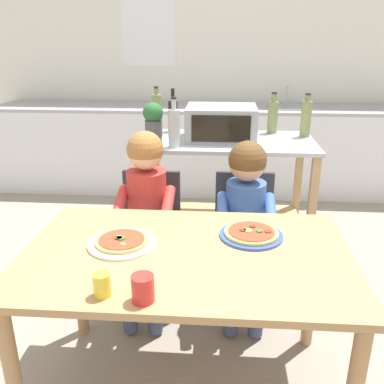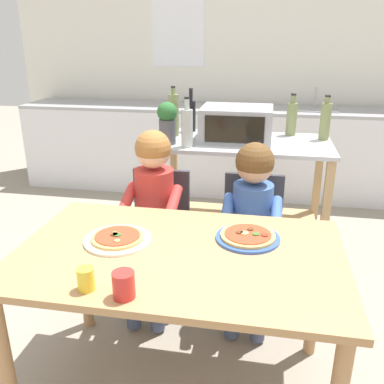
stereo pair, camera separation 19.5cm
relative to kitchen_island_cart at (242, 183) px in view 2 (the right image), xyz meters
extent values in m
plane|color=gray|center=(-0.17, -0.01, -0.61)|extent=(12.45, 12.45, 0.00)
cube|color=white|center=(-0.17, 1.92, 0.74)|extent=(4.94, 0.12, 2.70)
cube|color=white|center=(-0.84, 1.85, 1.04)|extent=(0.56, 0.01, 0.80)
cube|color=silver|center=(-0.17, 1.51, -0.19)|extent=(4.44, 0.60, 0.85)
cube|color=#9E9EA3|center=(-0.17, 1.51, 0.26)|extent=(4.44, 0.60, 0.03)
cube|color=gray|center=(0.60, 1.51, 0.27)|extent=(0.40, 0.33, 0.02)
cylinder|color=#B7BABF|center=(0.60, 1.63, 0.37)|extent=(0.02, 0.02, 0.20)
cube|color=#B7BABF|center=(0.00, 0.00, 0.28)|extent=(1.16, 0.62, 0.02)
cube|color=tan|center=(0.00, 0.00, -0.29)|extent=(1.07, 0.57, 0.02)
cube|color=tan|center=(-0.54, -0.27, -0.17)|extent=(0.05, 0.05, 0.88)
cube|color=tan|center=(0.54, -0.27, -0.17)|extent=(0.05, 0.05, 0.88)
cube|color=tan|center=(-0.54, 0.27, -0.17)|extent=(0.05, 0.05, 0.88)
cube|color=tan|center=(0.54, 0.27, -0.17)|extent=(0.05, 0.05, 0.88)
cube|color=#999BA0|center=(-0.05, 0.02, 0.41)|extent=(0.46, 0.38, 0.22)
cube|color=black|center=(-0.05, -0.17, 0.41)|extent=(0.37, 0.01, 0.17)
cylinder|color=black|center=(0.11, -0.18, 0.34)|extent=(0.02, 0.01, 0.02)
cylinder|color=#ADB7B2|center=(-0.34, -0.22, 0.41)|extent=(0.07, 0.07, 0.23)
cylinder|color=#ADB7B2|center=(-0.34, -0.22, 0.56)|extent=(0.03, 0.03, 0.07)
cylinder|color=black|center=(-0.34, -0.22, 0.60)|extent=(0.03, 0.03, 0.01)
cylinder|color=olive|center=(0.31, 0.24, 0.41)|extent=(0.07, 0.07, 0.22)
cylinder|color=olive|center=(0.31, 0.24, 0.54)|extent=(0.03, 0.03, 0.05)
cylinder|color=black|center=(0.31, 0.24, 0.58)|extent=(0.04, 0.04, 0.01)
cylinder|color=olive|center=(-0.49, 0.07, 0.44)|extent=(0.07, 0.07, 0.28)
cylinder|color=olive|center=(-0.49, 0.07, 0.60)|extent=(0.03, 0.03, 0.04)
cylinder|color=black|center=(-0.49, 0.07, 0.63)|extent=(0.03, 0.03, 0.01)
cylinder|color=black|center=(-0.40, 0.24, 0.40)|extent=(0.07, 0.07, 0.22)
cylinder|color=black|center=(-0.40, 0.24, 0.55)|extent=(0.03, 0.03, 0.08)
cylinder|color=black|center=(-0.40, 0.24, 0.60)|extent=(0.03, 0.03, 0.01)
cylinder|color=olive|center=(0.53, 0.14, 0.42)|extent=(0.07, 0.07, 0.24)
cylinder|color=olive|center=(0.53, 0.14, 0.56)|extent=(0.03, 0.03, 0.04)
cylinder|color=black|center=(0.53, 0.14, 0.59)|extent=(0.04, 0.04, 0.01)
cylinder|color=#4C4C51|center=(-0.48, -0.17, 0.37)|extent=(0.11, 0.11, 0.16)
sphere|color=#28602D|center=(-0.48, -0.17, 0.50)|extent=(0.13, 0.13, 0.13)
cube|color=#AD7F51|center=(-0.17, -1.25, 0.11)|extent=(1.35, 0.85, 0.03)
cylinder|color=#AD7F51|center=(-0.79, -1.62, -0.26)|extent=(0.06, 0.06, 0.70)
cylinder|color=#AD7F51|center=(-0.79, -0.89, -0.26)|extent=(0.06, 0.06, 0.70)
cylinder|color=#AD7F51|center=(0.44, -0.89, -0.26)|extent=(0.06, 0.06, 0.70)
cube|color=#333338|center=(-0.45, -0.61, -0.17)|extent=(0.36, 0.36, 0.04)
cube|color=#333338|center=(-0.45, -0.45, 0.02)|extent=(0.34, 0.03, 0.38)
cylinder|color=#333338|center=(-0.30, -0.76, -0.39)|extent=(0.03, 0.03, 0.42)
cylinder|color=#333338|center=(-0.60, -0.76, -0.39)|extent=(0.03, 0.03, 0.42)
cylinder|color=#333338|center=(-0.30, -0.46, -0.39)|extent=(0.03, 0.03, 0.42)
cylinder|color=#333338|center=(-0.60, -0.46, -0.39)|extent=(0.03, 0.03, 0.42)
cube|color=#333338|center=(0.10, -0.59, -0.17)|extent=(0.36, 0.36, 0.04)
cube|color=#333338|center=(0.10, -0.43, 0.02)|extent=(0.34, 0.03, 0.38)
cylinder|color=#333338|center=(0.25, -0.74, -0.39)|extent=(0.03, 0.03, 0.42)
cylinder|color=#333338|center=(-0.05, -0.74, -0.39)|extent=(0.03, 0.03, 0.42)
cylinder|color=#333338|center=(0.25, -0.44, -0.39)|extent=(0.03, 0.03, 0.42)
cylinder|color=#333338|center=(-0.05, -0.44, -0.39)|extent=(0.03, 0.03, 0.42)
cube|color=#424C6B|center=(-0.38, -0.75, -0.13)|extent=(0.10, 0.30, 0.10)
cylinder|color=#424C6B|center=(-0.38, -0.88, -0.37)|extent=(0.08, 0.08, 0.44)
cube|color=#424C6B|center=(-0.52, -0.75, -0.13)|extent=(0.10, 0.30, 0.10)
cylinder|color=#424C6B|center=(-0.52, -0.88, -0.37)|extent=(0.08, 0.08, 0.44)
cylinder|color=#BC332D|center=(-0.32, -0.71, 0.10)|extent=(0.06, 0.26, 0.15)
cylinder|color=#BC332D|center=(-0.58, -0.71, 0.10)|extent=(0.06, 0.26, 0.15)
cylinder|color=#BC332D|center=(-0.45, -0.61, 0.06)|extent=(0.22, 0.22, 0.39)
sphere|color=beige|center=(-0.45, -0.61, 0.36)|extent=(0.19, 0.19, 0.19)
sphere|color=#9E6633|center=(-0.45, -0.61, 0.38)|extent=(0.20, 0.20, 0.20)
cube|color=#424C6B|center=(0.17, -0.73, -0.13)|extent=(0.10, 0.30, 0.10)
cylinder|color=#424C6B|center=(0.17, -0.86, -0.37)|extent=(0.08, 0.08, 0.44)
cube|color=#424C6B|center=(0.03, -0.73, -0.13)|extent=(0.10, 0.30, 0.10)
cylinder|color=#424C6B|center=(0.03, -0.86, -0.37)|extent=(0.08, 0.08, 0.44)
cylinder|color=#3D60A8|center=(0.23, -0.69, 0.07)|extent=(0.06, 0.26, 0.15)
cylinder|color=#3D60A8|center=(-0.03, -0.69, 0.07)|extent=(0.06, 0.26, 0.15)
cylinder|color=#3D60A8|center=(0.10, -0.59, 0.03)|extent=(0.22, 0.22, 0.33)
sphere|color=tan|center=(0.10, -0.59, 0.31)|extent=(0.20, 0.20, 0.20)
sphere|color=brown|center=(0.10, -0.59, 0.33)|extent=(0.21, 0.21, 0.21)
cylinder|color=white|center=(-0.45, -1.21, 0.13)|extent=(0.29, 0.29, 0.01)
cylinder|color=tan|center=(-0.45, -1.21, 0.14)|extent=(0.23, 0.23, 0.01)
cylinder|color=#B23D23|center=(-0.45, -1.21, 0.15)|extent=(0.19, 0.19, 0.00)
cylinder|color=#386628|center=(-0.46, -1.21, 0.15)|extent=(0.04, 0.04, 0.01)
cylinder|color=#563319|center=(-0.47, -1.21, 0.15)|extent=(0.03, 0.03, 0.01)
cylinder|color=#DBC666|center=(-0.47, -1.20, 0.15)|extent=(0.02, 0.02, 0.01)
cylinder|color=#DBC666|center=(-0.43, -1.27, 0.15)|extent=(0.02, 0.02, 0.01)
cylinder|color=#3356B7|center=(0.10, -1.10, 0.13)|extent=(0.28, 0.28, 0.01)
cylinder|color=tan|center=(0.10, -1.10, 0.14)|extent=(0.24, 0.24, 0.01)
cylinder|color=#B23D23|center=(0.10, -1.10, 0.15)|extent=(0.20, 0.20, 0.00)
cylinder|color=#DBC666|center=(0.08, -1.10, 0.15)|extent=(0.04, 0.04, 0.01)
cylinder|color=maroon|center=(0.17, -1.10, 0.15)|extent=(0.03, 0.03, 0.01)
cylinder|color=#563319|center=(0.11, -1.05, 0.15)|extent=(0.03, 0.03, 0.01)
cylinder|color=#563319|center=(0.06, -1.10, 0.15)|extent=(0.03, 0.03, 0.01)
cylinder|color=#386628|center=(0.13, -1.10, 0.15)|extent=(0.03, 0.03, 0.01)
cylinder|color=red|center=(-0.29, -1.60, 0.17)|extent=(0.08, 0.08, 0.09)
cylinder|color=yellow|center=(-0.43, -1.58, 0.16)|extent=(0.06, 0.06, 0.08)
camera|label=1|loc=(-0.04, -2.78, 0.96)|focal=39.23mm
camera|label=2|loc=(0.16, -2.75, 0.96)|focal=39.23mm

